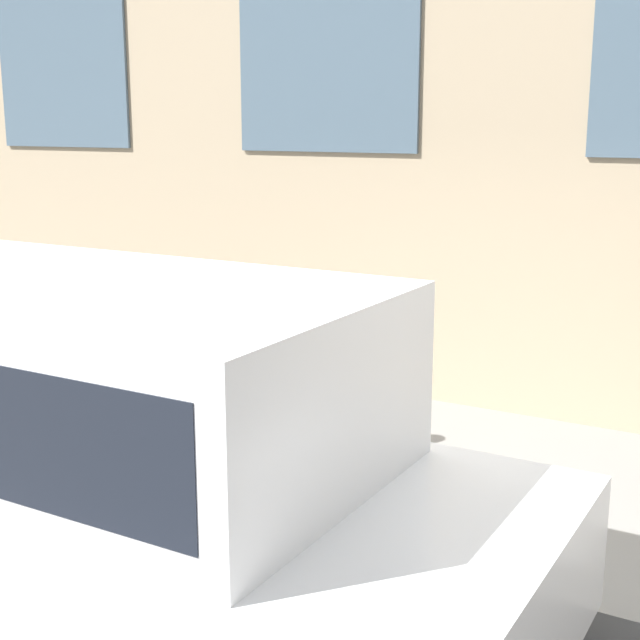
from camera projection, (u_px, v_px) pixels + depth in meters
The scene contains 5 objects.
ground_plane at pixel (325, 567), 5.24m from camera, with size 80.00×80.00×0.00m, color #514F4C.
sidewalk at pixel (421, 474), 6.40m from camera, with size 2.79×60.00×0.18m.
fire_hydrant at pixel (362, 459), 5.52m from camera, with size 0.27×0.40×0.67m.
person at pixel (283, 362), 6.30m from camera, with size 0.29×0.19×1.21m.
parked_truck_white_near at pixel (60, 434), 4.42m from camera, with size 1.89×5.07×1.84m.
Camera 1 is at (-4.17, -2.38, 2.57)m, focal length 50.00 mm.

